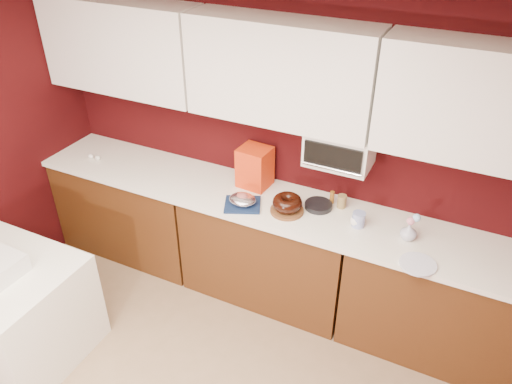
{
  "coord_description": "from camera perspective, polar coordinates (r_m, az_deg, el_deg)",
  "views": [
    {
      "loc": [
        1.27,
        -0.9,
        2.97
      ],
      "look_at": [
        -0.07,
        1.84,
        1.02
      ],
      "focal_mm": 35.0,
      "sensor_mm": 36.0,
      "label": 1
    }
  ],
  "objects": [
    {
      "name": "navy_towel",
      "position": [
        3.68,
        -1.55,
        -1.44
      ],
      "size": [
        0.33,
        0.31,
        0.02
      ],
      "primitive_type": "cube",
      "rotation": [
        0.0,
        0.0,
        0.41
      ],
      "color": "#122243",
      "rests_on": "countertop"
    },
    {
      "name": "amber_bottle",
      "position": [
        3.73,
        8.68,
        -0.61
      ],
      "size": [
        0.04,
        0.04,
        0.1
      ],
      "primitive_type": "cylinder",
      "rotation": [
        0.0,
        0.0,
        0.29
      ],
      "color": "brown",
      "rests_on": "countertop"
    },
    {
      "name": "toaster_oven_door",
      "position": [
        3.37,
        8.74,
        3.88
      ],
      "size": [
        0.4,
        0.02,
        0.18
      ],
      "primitive_type": "cube",
      "color": "black",
      "rests_on": "toaster_oven"
    },
    {
      "name": "paper_cup",
      "position": [
        3.7,
        9.77,
        -1.06
      ],
      "size": [
        0.07,
        0.07,
        0.1
      ],
      "primitive_type": "cylinder",
      "rotation": [
        0.0,
        0.0,
        0.01
      ],
      "color": "olive",
      "rests_on": "countertop"
    },
    {
      "name": "upper_cabinet_center",
      "position": [
        3.43,
        2.87,
        13.51
      ],
      "size": [
        1.31,
        0.33,
        0.7
      ],
      "primitive_type": "cube",
      "color": "white",
      "rests_on": "wall_back"
    },
    {
      "name": "flower_vase",
      "position": [
        3.48,
        17.06,
        -4.27
      ],
      "size": [
        0.1,
        0.1,
        0.13
      ],
      "primitive_type": "imported",
      "rotation": [
        0.0,
        0.0,
        0.11
      ],
      "color": "#B1B5C8",
      "rests_on": "countertop"
    },
    {
      "name": "base_cabinet_left",
      "position": [
        4.62,
        -13.72,
        -1.84
      ],
      "size": [
        1.31,
        0.58,
        0.86
      ],
      "primitive_type": "cube",
      "color": "#4A270E",
      "rests_on": "floor"
    },
    {
      "name": "cake_base",
      "position": [
        3.62,
        3.56,
        -2.12
      ],
      "size": [
        0.28,
        0.28,
        0.02
      ],
      "primitive_type": "cylinder",
      "rotation": [
        0.0,
        0.0,
        -0.15
      ],
      "color": "brown",
      "rests_on": "countertop"
    },
    {
      "name": "countertop",
      "position": [
        3.75,
        1.58,
        -1.3
      ],
      "size": [
        4.0,
        0.62,
        0.04
      ],
      "primitive_type": "cube",
      "color": "white",
      "rests_on": "base_cabinet_center"
    },
    {
      "name": "bundt_cake",
      "position": [
        3.58,
        3.59,
        -1.22
      ],
      "size": [
        0.28,
        0.28,
        0.09
      ],
      "primitive_type": "torus",
      "rotation": [
        0.0,
        0.0,
        0.4
      ],
      "color": "black",
      "rests_on": "cake_base"
    },
    {
      "name": "flower_pink",
      "position": [
        3.43,
        17.28,
        -3.18
      ],
      "size": [
        0.05,
        0.05,
        0.05
      ],
      "primitive_type": "sphere",
      "color": "pink",
      "rests_on": "flower_vase"
    },
    {
      "name": "foil_ham_nest",
      "position": [
        3.66,
        -1.56,
        -0.86
      ],
      "size": [
        0.2,
        0.17,
        0.07
      ],
      "primitive_type": "ellipsoid",
      "rotation": [
        0.0,
        0.0,
        0.01
      ],
      "color": "silver",
      "rests_on": "navy_towel"
    },
    {
      "name": "blue_jar",
      "position": [
        3.52,
        11.64,
        -3.08
      ],
      "size": [
        0.11,
        0.11,
        0.11
      ],
      "primitive_type": "cylinder",
      "rotation": [
        0.0,
        0.0,
        0.18
      ],
      "color": "#1B3799",
      "rests_on": "countertop"
    },
    {
      "name": "china_plate",
      "position": [
        3.32,
        18.02,
        -7.86
      ],
      "size": [
        0.23,
        0.23,
        0.01
      ],
      "primitive_type": "cylinder",
      "rotation": [
        0.0,
        0.0,
        -0.0
      ],
      "color": "white",
      "rests_on": "countertop"
    },
    {
      "name": "upper_cabinet_left",
      "position": [
        4.12,
        -15.08,
        15.75
      ],
      "size": [
        1.31,
        0.33,
        0.7
      ],
      "primitive_type": "cube",
      "color": "white",
      "rests_on": "wall_back"
    },
    {
      "name": "roasted_ham",
      "position": [
        3.64,
        -1.56,
        -0.53
      ],
      "size": [
        0.11,
        0.11,
        0.06
      ],
      "primitive_type": "ellipsoid",
      "rotation": [
        0.0,
        0.0,
        -0.39
      ],
      "color": "#A4514B",
      "rests_on": "foil_ham_nest"
    },
    {
      "name": "egg_right",
      "position": [
        4.48,
        -17.64,
        3.76
      ],
      "size": [
        0.06,
        0.05,
        0.04
      ],
      "primitive_type": "ellipsoid",
      "rotation": [
        0.0,
        0.0,
        0.16
      ],
      "color": "silver",
      "rests_on": "countertop"
    },
    {
      "name": "upper_cabinet_right",
      "position": [
        3.19,
        25.66,
        8.77
      ],
      "size": [
        1.31,
        0.33,
        0.7
      ],
      "primitive_type": "cube",
      "color": "white",
      "rests_on": "wall_back"
    },
    {
      "name": "toaster_oven",
      "position": [
        3.5,
        9.57,
        5.0
      ],
      "size": [
        0.45,
        0.3,
        0.25
      ],
      "primitive_type": "cube",
      "color": "white",
      "rests_on": "upper_cabinet_center"
    },
    {
      "name": "toaster_oven_handle",
      "position": [
        3.39,
        8.55,
        2.66
      ],
      "size": [
        0.42,
        0.02,
        0.02
      ],
      "primitive_type": "cylinder",
      "rotation": [
        0.0,
        1.57,
        0.0
      ],
      "color": "silver",
      "rests_on": "toaster_oven"
    },
    {
      "name": "pandoro_box",
      "position": [
        3.85,
        -0.13,
        2.87
      ],
      "size": [
        0.25,
        0.23,
        0.32
      ],
      "primitive_type": "cube",
      "rotation": [
        0.0,
        0.0,
        -0.08
      ],
      "color": "red",
      "rests_on": "countertop"
    },
    {
      "name": "base_cabinet_center",
      "position": [
        4.02,
        1.48,
        -6.63
      ],
      "size": [
        1.31,
        0.58,
        0.86
      ],
      "primitive_type": "cube",
      "color": "#4A270E",
      "rests_on": "floor"
    },
    {
      "name": "dining_table",
      "position": [
        4.02,
        -26.31,
        -11.9
      ],
      "size": [
        1.0,
        0.8,
        0.75
      ],
      "primitive_type": "cube",
      "color": "silver",
      "rests_on": "floor"
    },
    {
      "name": "flower_blue",
      "position": [
        3.43,
        17.89,
        -2.82
      ],
      "size": [
        0.05,
        0.05,
        0.05
      ],
      "primitive_type": "sphere",
      "color": "#9BD6F9",
      "rests_on": "flower_vase"
    },
    {
      "name": "coffee_mug",
      "position": [
        3.53,
        11.45,
        -3.18
      ],
      "size": [
        0.1,
        0.1,
        0.09
      ],
      "primitive_type": "imported",
      "rotation": [
        0.0,
        0.0,
        0.24
      ],
      "color": "white",
      "rests_on": "countertop"
    },
    {
      "name": "wall_back",
      "position": [
        3.81,
        3.62,
        5.68
      ],
      "size": [
        4.0,
        0.02,
        2.5
      ],
      "primitive_type": "cube",
      "color": "#320607",
      "rests_on": "floor"
    },
    {
      "name": "dark_pan",
      "position": [
        3.69,
        7.15,
        -1.54
      ],
      "size": [
        0.21,
        0.21,
        0.04
      ],
      "primitive_type": "cylinder",
      "rotation": [
        0.0,
        0.0,
        0.05
      ],
      "color": "black",
      "rests_on": "countertop"
    },
    {
      "name": "egg_left",
      "position": [
        4.53,
        -18.36,
        3.92
      ],
      "size": [
        0.06,
        0.05,
        0.04
      ],
      "primitive_type": "ellipsoid",
      "rotation": [
        0.0,
        0.0,
        0.23
      ],
      "color": "white",
      "rests_on": "countertop"
    },
    {
      "name": "base_cabinet_right",
      "position": [
        3.81,
        20.41,
        -11.8
      ],
      "size": [
        1.31,
        0.58,
        0.86
      ],
      "primitive_type": "cube",
      "color": "#4A270E",
      "rests_on": "floor"
    }
  ]
}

